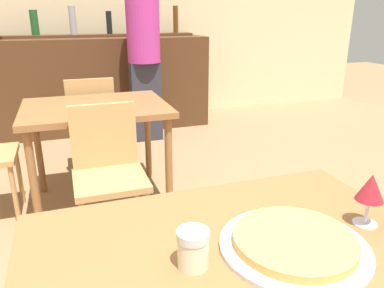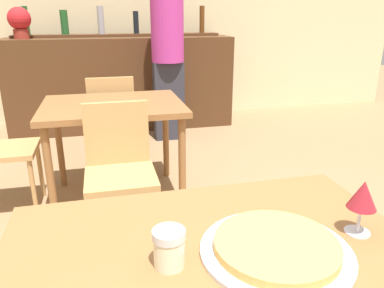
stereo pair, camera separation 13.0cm
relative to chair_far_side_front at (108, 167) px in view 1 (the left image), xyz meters
name	(u,v)px [view 1 (the left image)]	position (x,y,z in m)	size (l,w,h in m)	color
wall_back	(88,8)	(0.19, 2.99, 0.90)	(8.00, 0.05, 2.80)	beige
dining_table_near	(231,275)	(0.19, -1.27, 0.16)	(1.11, 0.73, 0.75)	brown
dining_table_far	(96,118)	(0.00, 0.56, 0.15)	(0.97, 0.77, 0.74)	brown
bar_counter	(98,85)	(0.19, 2.49, 0.03)	(2.60, 0.56, 1.07)	#4C2D19
bar_back_shelf	(89,31)	(0.16, 2.63, 0.64)	(2.39, 0.24, 0.35)	#4C2D19
chair_far_side_front	(108,167)	(0.00, 0.00, 0.00)	(0.40, 0.40, 0.85)	tan
chair_far_side_back	(91,118)	(0.00, 1.12, 0.00)	(0.40, 0.40, 0.85)	tan
pizza_tray	(294,243)	(0.34, -1.33, 0.26)	(0.39, 0.39, 0.04)	silver
cheese_shaker	(193,248)	(0.06, -1.31, 0.30)	(0.08, 0.08, 0.10)	beige
person_standing	(144,51)	(0.64, 1.91, 0.47)	(0.34, 0.34, 1.78)	#2D2D38
wine_glass	(371,189)	(0.60, -1.29, 0.36)	(0.08, 0.08, 0.16)	silver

